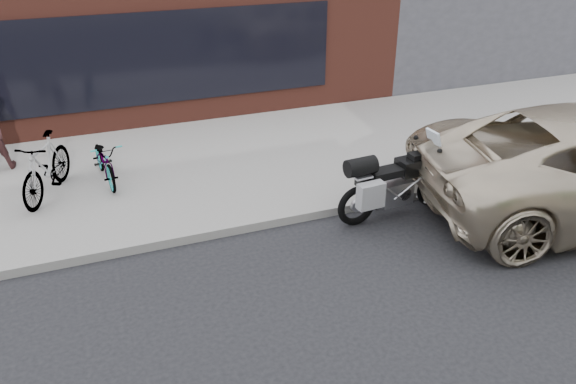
% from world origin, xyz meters
% --- Properties ---
extents(near_sidewalk, '(44.00, 6.00, 0.15)m').
position_xyz_m(near_sidewalk, '(0.00, 7.00, 0.07)').
color(near_sidewalk, gray).
rests_on(near_sidewalk, ground).
extents(storefront, '(14.00, 10.07, 4.50)m').
position_xyz_m(storefront, '(-2.00, 13.98, 2.25)').
color(storefront, '#4D2119').
rests_on(storefront, ground).
extents(motorcycle, '(2.27, 0.84, 1.43)m').
position_xyz_m(motorcycle, '(1.85, 3.66, 0.62)').
color(motorcycle, black).
rests_on(motorcycle, ground).
extents(bicycle_front, '(0.73, 1.61, 0.82)m').
position_xyz_m(bicycle_front, '(-2.50, 6.45, 0.56)').
color(bicycle_front, gray).
rests_on(bicycle_front, near_sidewalk).
extents(bicycle_rear, '(1.20, 1.86, 1.08)m').
position_xyz_m(bicycle_rear, '(-3.48, 6.21, 0.69)').
color(bicycle_rear, gray).
rests_on(bicycle_rear, near_sidewalk).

